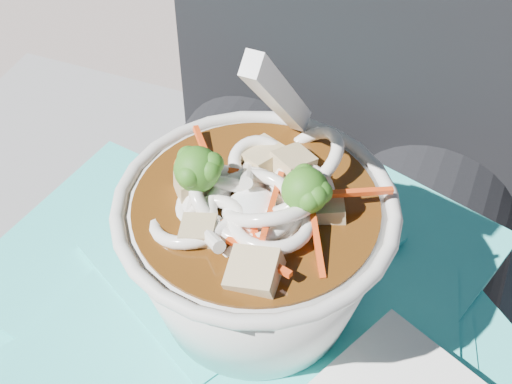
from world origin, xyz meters
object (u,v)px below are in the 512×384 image
at_px(udon_bowl, 256,242).
at_px(person_body, 291,276).
at_px(lap, 249,376).
at_px(plastic_bag, 232,339).

bearing_deg(udon_bowl, person_body, 92.52).
height_order(lap, person_body, person_body).
distance_m(person_body, udon_bowl, 0.17).
distance_m(lap, person_body, 0.09).
bearing_deg(lap, udon_bowl, 52.56).
bearing_deg(plastic_bag, person_body, 89.71).
bearing_deg(lap, person_body, 90.00).
relative_size(plastic_bag, udon_bowl, 2.08).
relative_size(lap, udon_bowl, 2.31).
distance_m(lap, plastic_bag, 0.09).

